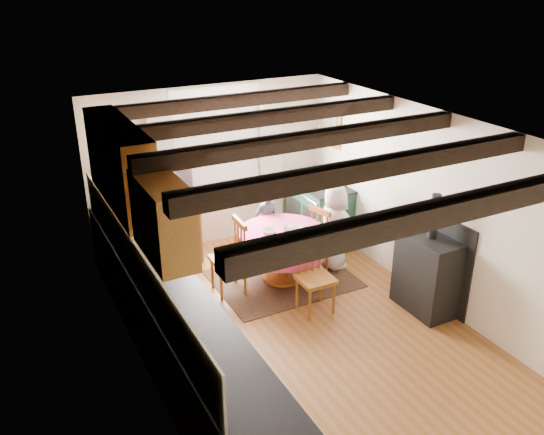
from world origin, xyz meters
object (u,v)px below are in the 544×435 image
dining_table (283,256)px  child_right (334,227)px  chair_left (228,257)px  cup (286,229)px  chair_near (316,276)px  aga_range (319,212)px  chair_right (327,236)px  child_far (266,224)px  cast_iron_stove (430,254)px

dining_table → child_right: (0.80, -0.00, 0.26)m
chair_left → cup: 0.84m
chair_near → chair_left: chair_left is taller
aga_range → child_right: 0.90m
cup → chair_right: bearing=8.3°
chair_near → aga_range: size_ratio=0.97×
chair_right → child_far: 0.88m
dining_table → chair_right: size_ratio=1.29×
cast_iron_stove → cup: cast_iron_stove is taller
chair_left → chair_right: bearing=93.1°
cast_iron_stove → chair_left: bearing=143.0°
cast_iron_stove → cup: size_ratio=15.19×
dining_table → child_right: bearing=-0.0°
cast_iron_stove → cup: bearing=130.1°
aga_range → cup: aga_range is taller
child_far → cup: (-0.08, -0.72, 0.23)m
chair_left → child_far: (0.87, 0.63, 0.04)m
chair_near → dining_table: bearing=90.1°
chair_left → child_right: bearing=90.6°
child_far → cup: bearing=81.3°
dining_table → chair_near: (-0.02, -0.86, 0.12)m
dining_table → child_right: child_right is taller
chair_right → cast_iron_stove: bearing=-176.5°
chair_left → aga_range: chair_left is taller
chair_left → cup: (0.80, -0.09, 0.27)m
dining_table → child_far: child_far is taller
chair_near → chair_left: bearing=130.9°
chair_left → cast_iron_stove: bearing=55.4°
cast_iron_stove → cup: 1.83m
cast_iron_stove → cup: (-1.18, 1.40, 0.00)m
dining_table → chair_right: 0.74m
chair_near → cast_iron_stove: 1.38m
dining_table → cast_iron_stove: bearing=-50.1°
chair_left → dining_table: bearing=88.7°
chair_right → child_right: 0.18m
chair_left → child_right: size_ratio=0.81×
chair_near → aga_range: 2.04m
child_far → cup: size_ratio=10.68×
cast_iron_stove → child_far: cast_iron_stove is taller
child_far → dining_table: bearing=79.0°
chair_right → cast_iron_stove: size_ratio=0.60×
chair_left → child_far: 1.08m
chair_left → cup: size_ratio=9.91×
cast_iron_stove → child_far: (-1.10, 2.12, -0.23)m
chair_right → child_far: child_far is taller
aga_range → dining_table: bearing=-142.4°
aga_range → cast_iron_stove: size_ratio=0.66×
cast_iron_stove → child_right: bearing=105.6°
chair_left → cup: chair_left is taller
chair_right → cup: size_ratio=9.19×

